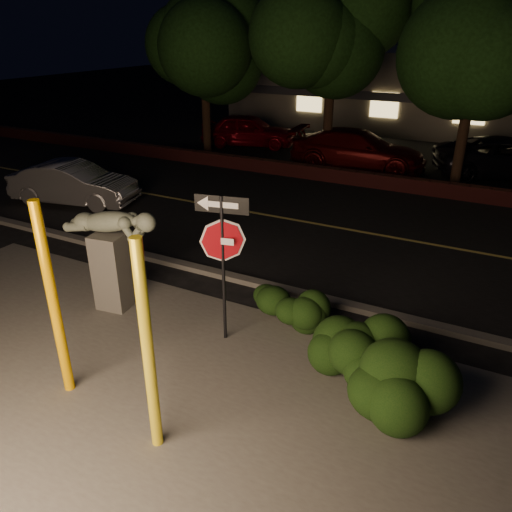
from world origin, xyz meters
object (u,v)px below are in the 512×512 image
Objects in this scene: signpost at (223,241)px; yellow_pole_left at (54,303)px; sculpture at (112,248)px; parked_car_dark at (509,158)px; parked_car_darkred at (358,150)px; yellow_pole_right at (148,351)px; silver_sedan at (74,183)px; parked_car_red at (248,130)px.

yellow_pole_left is at bearing -134.71° from signpost.
yellow_pole_left is 2.57m from sculpture.
signpost is at bearing 142.42° from parked_car_dark.
sculpture reaches higher than parked_car_darkred.
yellow_pole_right reaches higher than parked_car_dark.
signpost is 12.74m from parked_car_darkred.
parked_car_darkred is (6.70, 8.26, 0.10)m from silver_sedan.
yellow_pole_left is 17.56m from parked_car_red.
silver_sedan is 0.92× the size of parked_car_red.
silver_sedan is at bearing 135.01° from yellow_pole_left.
silver_sedan is at bearing 134.10° from sculpture.
parked_car_dark is (3.90, 14.03, -1.20)m from signpost.
yellow_pole_right is 0.58× the size of parked_car_darkred.
yellow_pole_left reaches higher than sculpture.
parked_car_darkred reaches higher than parked_car_red.
parked_car_dark is (12.03, 9.69, 0.07)m from silver_sedan.
sculpture is 0.53× the size of silver_sedan.
sculpture is (-2.51, -0.01, -0.63)m from signpost.
signpost is at bearing -130.66° from silver_sedan.
sculpture reaches higher than silver_sedan.
parked_car_red is (-5.73, 16.58, -0.82)m from yellow_pole_left.
parked_car_dark is (5.35, 16.36, -0.83)m from yellow_pole_left.
signpost is (1.46, 2.33, 0.37)m from yellow_pole_left.
yellow_pole_right is 2.67m from signpost.
parked_car_dark is at bearing -106.42° from parked_car_red.
signpost is 2.59m from sculpture.
yellow_pole_right is (1.92, -0.27, -0.03)m from yellow_pole_left.
yellow_pole_left is 1.15× the size of signpost.
parked_car_dark is (11.09, -0.22, -0.00)m from parked_car_red.
parked_car_red is 0.82× the size of parked_car_darkred.
parked_car_darkred reaches higher than parked_car_dark.
parked_car_dark is (3.43, 16.63, -0.80)m from yellow_pole_right.
yellow_pole_left reaches higher than yellow_pole_right.
signpost is at bearing 100.23° from yellow_pole_right.
parked_car_red is (-4.68, 14.25, -0.57)m from sculpture.
signpost is at bearing -8.02° from sculpture.
parked_car_darkred is at bearing 97.13° from yellow_pole_right.
signpost is 14.61m from parked_car_dark.
yellow_pole_right is 1.13× the size of signpost.
yellow_pole_right is at bearing -7.90° from yellow_pole_left.
yellow_pole_left is 0.59× the size of parked_car_dark.
silver_sedan is 0.76× the size of parked_car_dark.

